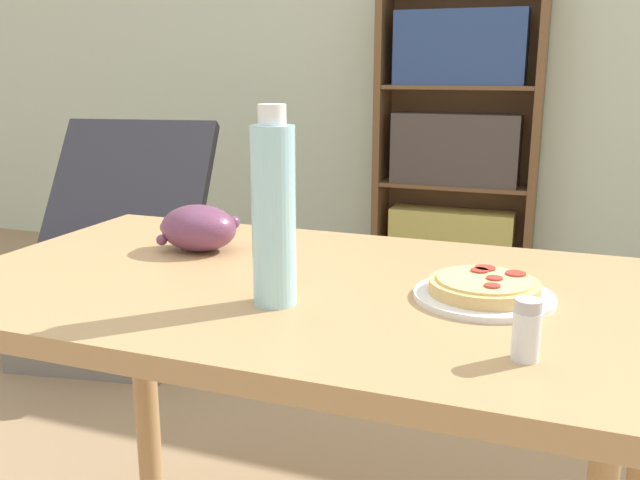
# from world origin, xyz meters

# --- Properties ---
(wall_back) EXTENTS (8.00, 0.05, 2.60)m
(wall_back) POSITION_xyz_m (0.00, 2.62, 1.30)
(wall_back) COLOR silver
(wall_back) RESTS_ON ground_plane
(dining_table) EXTENTS (1.19, 0.70, 0.74)m
(dining_table) POSITION_xyz_m (0.14, 0.05, 0.63)
(dining_table) COLOR tan
(dining_table) RESTS_ON ground_plane
(pizza_on_plate) EXTENTS (0.22, 0.22, 0.04)m
(pizza_on_plate) POSITION_xyz_m (0.45, 0.05, 0.75)
(pizza_on_plate) COLOR white
(pizza_on_plate) RESTS_ON dining_table
(grape_bunch) EXTENTS (0.17, 0.12, 0.09)m
(grape_bunch) POSITION_xyz_m (-0.11, 0.16, 0.78)
(grape_bunch) COLOR #6B3856
(grape_bunch) RESTS_ON dining_table
(drink_bottle) EXTENTS (0.07, 0.07, 0.30)m
(drink_bottle) POSITION_xyz_m (0.16, -0.07, 0.88)
(drink_bottle) COLOR #A3DBEA
(drink_bottle) RESTS_ON dining_table
(salt_shaker) EXTENTS (0.03, 0.03, 0.08)m
(salt_shaker) POSITION_xyz_m (0.53, -0.16, 0.78)
(salt_shaker) COLOR white
(salt_shaker) RESTS_ON dining_table
(lounge_chair_near) EXTENTS (0.77, 0.86, 0.88)m
(lounge_chair_near) POSITION_xyz_m (-1.09, 1.15, 0.29)
(lounge_chair_near) COLOR slate
(lounge_chair_near) RESTS_ON ground_plane
(bookshelf) EXTENTS (0.80, 0.25, 1.51)m
(bookshelf) POSITION_xyz_m (0.02, 2.47, 0.72)
(bookshelf) COLOR brown
(bookshelf) RESTS_ON ground_plane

